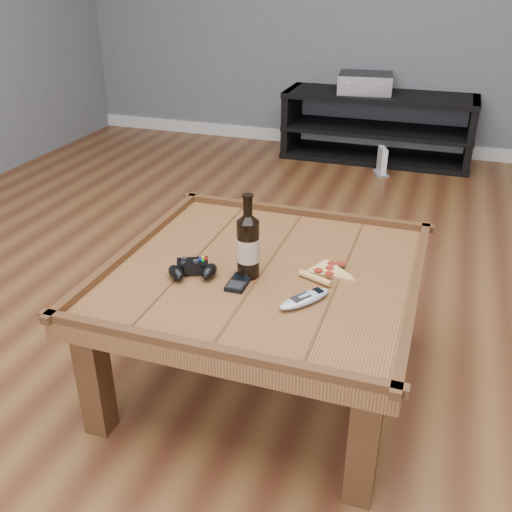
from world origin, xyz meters
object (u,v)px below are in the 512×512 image
(coffee_table, at_px, (265,284))
(remote_control, at_px, (305,299))
(beer_bottle, at_px, (248,244))
(pizza_slice, at_px, (327,272))
(game_controller, at_px, (193,269))
(av_receiver, at_px, (365,83))
(media_console, at_px, (377,127))
(smartphone, at_px, (239,282))
(game_console, at_px, (382,162))

(coffee_table, bearing_deg, remote_control, -42.38)
(beer_bottle, distance_m, remote_control, 0.26)
(beer_bottle, distance_m, pizza_slice, 0.28)
(pizza_slice, distance_m, remote_control, 0.20)
(game_controller, distance_m, av_receiver, 2.87)
(beer_bottle, relative_size, remote_control, 1.51)
(media_console, relative_size, smartphone, 12.58)
(media_console, height_order, remote_control, media_console)
(remote_control, bearing_deg, game_controller, -151.35)
(game_console, bearing_deg, remote_control, -109.12)
(coffee_table, relative_size, game_console, 5.28)
(media_console, xyz_separation_m, beer_bottle, (-0.04, -2.81, 0.32))
(coffee_table, distance_m, game_controller, 0.25)
(media_console, relative_size, av_receiver, 3.32)
(beer_bottle, distance_m, game_console, 2.51)
(smartphone, xyz_separation_m, game_console, (0.14, 2.53, -0.37))
(game_controller, distance_m, remote_control, 0.39)
(media_console, bearing_deg, game_console, -74.16)
(pizza_slice, distance_m, game_console, 2.40)
(smartphone, bearing_deg, pizza_slice, 31.76)
(pizza_slice, relative_size, game_console, 1.27)
(beer_bottle, relative_size, pizza_slice, 1.14)
(pizza_slice, relative_size, av_receiver, 0.59)
(pizza_slice, bearing_deg, smartphone, -125.32)
(coffee_table, distance_m, pizza_slice, 0.22)
(game_console, bearing_deg, beer_bottle, -114.05)
(pizza_slice, bearing_deg, beer_bottle, -136.19)
(media_console, distance_m, beer_bottle, 2.83)
(coffee_table, relative_size, pizza_slice, 4.17)
(coffee_table, xyz_separation_m, pizza_slice, (0.20, 0.04, 0.07))
(av_receiver, bearing_deg, pizza_slice, -90.04)
(media_console, height_order, game_controller, same)
(game_controller, bearing_deg, media_console, 61.67)
(av_receiver, bearing_deg, media_console, -4.34)
(game_controller, height_order, game_console, game_controller)
(game_controller, height_order, remote_control, game_controller)
(remote_control, bearing_deg, coffee_table, 172.94)
(beer_bottle, xyz_separation_m, smartphone, (-0.01, -0.06, -0.11))
(beer_bottle, bearing_deg, smartphone, -98.43)
(av_receiver, bearing_deg, beer_bottle, -95.16)
(beer_bottle, distance_m, game_controller, 0.20)
(beer_bottle, height_order, game_controller, beer_bottle)
(media_console, xyz_separation_m, pizza_slice, (0.20, -2.71, 0.21))
(smartphone, bearing_deg, coffee_table, 68.86)
(av_receiver, xyz_separation_m, game_console, (0.21, -0.34, -0.48))
(smartphone, relative_size, remote_control, 0.60)
(smartphone, height_order, remote_control, remote_control)
(coffee_table, distance_m, smartphone, 0.15)
(beer_bottle, bearing_deg, coffee_table, 58.80)
(pizza_slice, bearing_deg, av_receiver, 118.85)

